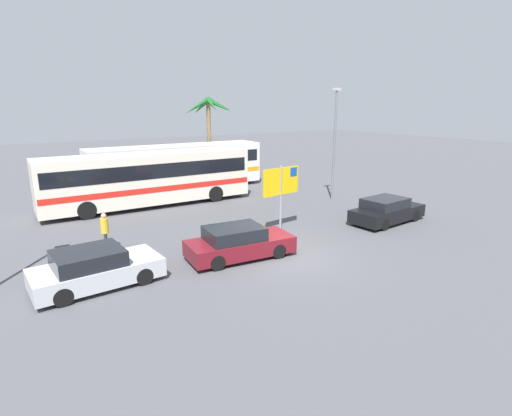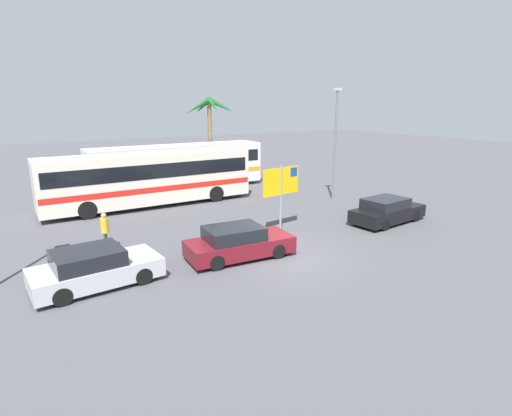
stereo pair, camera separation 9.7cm
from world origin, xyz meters
name	(u,v)px [view 1 (the left image)]	position (x,y,z in m)	size (l,w,h in m)	color
ground	(284,257)	(0.00, 0.00, 0.00)	(120.00, 120.00, 0.00)	#4C4C51
bus_front_coach	(149,177)	(-1.86, 11.31, 1.78)	(12.37, 2.63, 3.17)	silver
bus_rear_coach	(177,165)	(1.39, 14.92, 1.78)	(12.37, 2.63, 3.17)	white
ferry_sign	(282,184)	(1.98, 2.99, 2.33)	(2.19, 0.32, 3.20)	gray
car_black	(387,211)	(7.41, 1.15, 0.64)	(4.40, 2.11, 1.32)	black
car_maroon	(239,243)	(-1.61, 0.91, 0.64)	(4.39, 2.11, 1.32)	maroon
car_silver	(95,269)	(-7.02, 1.23, 0.64)	(4.30, 2.20, 1.32)	#B7BABF
pedestrian_near_sign	(105,229)	(-5.94, 4.55, 0.97)	(0.32, 0.32, 1.65)	#2D2D33
lamp_post_left_side	(335,140)	(8.65, 6.61, 3.81)	(0.56, 0.20, 6.96)	slate
palm_tree_seaside	(209,112)	(4.82, 16.62, 5.38)	(3.81, 3.91, 6.54)	brown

